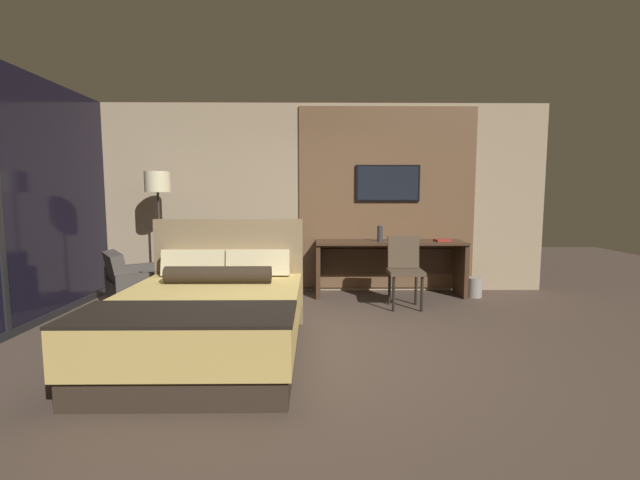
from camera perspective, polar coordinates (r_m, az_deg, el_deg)
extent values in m
plane|color=#4C3D33|center=(4.13, -2.72, -14.64)|extent=(16.00, 16.00, 0.00)
cube|color=tan|center=(6.46, -1.94, 5.53)|extent=(7.20, 0.06, 2.80)
cube|color=brown|center=(6.50, 8.92, 5.46)|extent=(2.63, 0.03, 2.70)
cube|color=black|center=(5.47, -36.12, -10.16)|extent=(0.05, 6.00, 0.08)
cube|color=#33281E|center=(4.06, -14.78, -13.56)|extent=(1.57, 1.95, 0.22)
cube|color=tan|center=(3.97, -14.90, -9.59)|extent=(1.61, 2.01, 0.36)
cube|color=black|center=(3.31, -17.79, -9.34)|extent=(1.63, 0.70, 0.02)
cube|color=#7F6B4C|center=(4.92, -11.97, -4.20)|extent=(1.65, 0.08, 1.19)
cube|color=beige|center=(4.84, -16.35, -2.93)|extent=(0.68, 0.23, 0.31)
cube|color=beige|center=(4.70, -8.20, -3.01)|extent=(0.68, 0.23, 0.31)
cylinder|color=#2D2319|center=(4.37, -13.42, -4.53)|extent=(1.05, 0.17, 0.17)
cube|color=#422D1E|center=(6.23, 9.31, -0.30)|extent=(2.13, 0.58, 0.03)
cube|color=#422D1E|center=(6.19, -0.26, -3.98)|extent=(0.06, 0.52, 0.76)
cube|color=#422D1E|center=(6.54, 18.23, -3.74)|extent=(0.06, 0.52, 0.76)
cube|color=#422D1E|center=(6.54, 8.85, -2.85)|extent=(2.01, 0.02, 0.38)
cube|color=black|center=(6.47, 9.00, 7.49)|extent=(0.95, 0.04, 0.54)
cube|color=black|center=(6.45, 9.03, 7.49)|extent=(0.90, 0.01, 0.49)
cube|color=#4C3D2D|center=(5.60, 11.33, -4.20)|extent=(0.45, 0.43, 0.05)
cube|color=#4C3D2D|center=(5.74, 11.04, -1.57)|extent=(0.41, 0.11, 0.42)
cylinder|color=black|center=(5.46, 9.78, -7.10)|extent=(0.04, 0.04, 0.45)
cylinder|color=black|center=(5.53, 13.43, -7.01)|extent=(0.04, 0.04, 0.45)
cylinder|color=black|center=(5.78, 9.24, -6.35)|extent=(0.04, 0.04, 0.45)
cylinder|color=black|center=(5.85, 12.68, -6.28)|extent=(0.04, 0.04, 0.45)
cube|color=#47423D|center=(5.86, -22.26, -6.78)|extent=(1.01, 0.97, 0.41)
cube|color=#47423D|center=(5.73, -25.62, -3.31)|extent=(0.52, 0.64, 0.38)
cube|color=#47423D|center=(5.49, -21.45, -6.84)|extent=(0.71, 0.53, 0.55)
cube|color=#47423D|center=(6.20, -23.03, -5.47)|extent=(0.71, 0.53, 0.55)
cylinder|color=#282623|center=(6.45, -20.32, -7.26)|extent=(0.28, 0.28, 0.03)
cylinder|color=#332D28|center=(6.33, -20.57, -0.62)|extent=(0.03, 0.03, 1.53)
cylinder|color=beige|center=(6.29, -20.86, 7.25)|extent=(0.34, 0.34, 0.28)
cylinder|color=#333338|center=(6.18, 7.99, 0.86)|extent=(0.08, 0.08, 0.22)
cube|color=maroon|center=(6.36, 16.03, -0.04)|extent=(0.24, 0.19, 0.03)
cylinder|color=gray|center=(6.54, 19.84, -5.94)|extent=(0.22, 0.22, 0.28)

